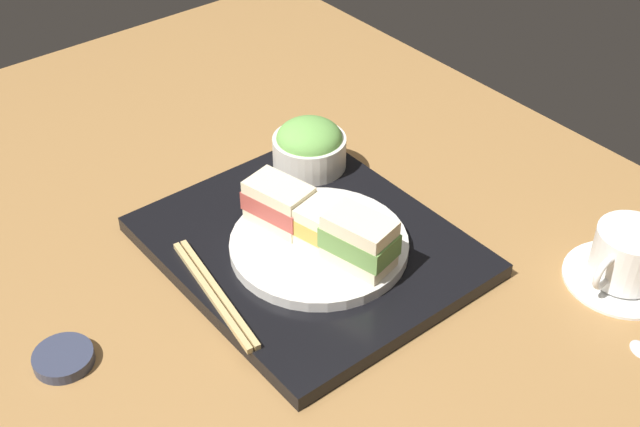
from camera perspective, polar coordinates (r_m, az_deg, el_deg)
ground_plane at (r=105.34cm, az=-1.43°, el=-3.64°), size 140.00×100.00×3.00cm
serving_tray at (r=104.35cm, az=-0.73°, el=-2.29°), size 37.57×32.27×2.00cm
sandwich_plate at (r=102.02cm, az=-0.07°, el=-2.14°), size 21.67×21.67×1.40cm
sandwich_near at (r=102.92cm, az=-2.64°, el=0.74°), size 9.22×6.65×5.63cm
sandwich_middle at (r=99.96cm, az=-0.07°, el=-0.73°), size 9.14×6.64×5.05cm
sandwich_far at (r=96.69cm, az=2.67°, el=-1.86°), size 9.26×6.69×6.35cm
salad_bowl at (r=114.81cm, az=-0.72°, el=4.61°), size 10.06×10.06×6.89cm
chopsticks_pair at (r=97.02cm, az=-7.15°, el=-5.35°), size 20.04×4.54×0.70cm
coffee_cup at (r=105.44cm, az=19.99°, el=-2.92°), size 13.87×13.98×7.36cm
small_sauce_dish at (r=95.69cm, az=-16.94°, el=-9.33°), size 6.53×6.53×1.34cm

